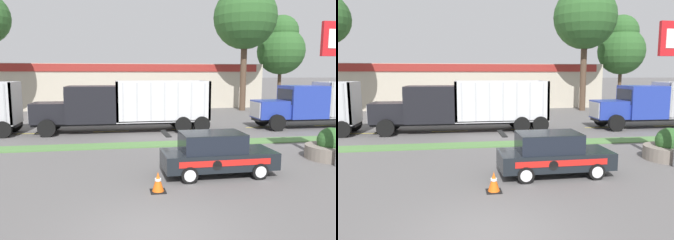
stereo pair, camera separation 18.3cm
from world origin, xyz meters
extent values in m
plane|color=#5B5959|center=(0.00, 0.00, 0.00)|extent=(600.00, 600.00, 0.00)
cube|color=#517F42|center=(0.00, 10.11, 0.03)|extent=(120.00, 1.36, 0.06)
cube|color=yellow|center=(-6.57, 14.79, 0.00)|extent=(2.40, 0.14, 0.01)
cube|color=yellow|center=(-1.17, 14.79, 0.00)|extent=(2.40, 0.14, 0.01)
cube|color=yellow|center=(4.23, 14.79, 0.00)|extent=(2.40, 0.14, 0.01)
cube|color=yellow|center=(9.63, 14.79, 0.00)|extent=(2.40, 0.14, 0.01)
cube|color=yellow|center=(15.03, 14.79, 0.00)|extent=(2.40, 0.14, 0.01)
cube|color=#B7B7BC|center=(-7.07, 14.68, 2.06)|extent=(0.16, 2.36, 2.60)
cube|color=#A3A3A8|center=(-7.38, 13.48, 2.06)|extent=(0.10, 0.04, 2.47)
cylinder|color=black|center=(-7.59, 13.52, 0.51)|extent=(1.03, 0.30, 1.03)
cylinder|color=black|center=(-7.59, 15.84, 0.51)|extent=(1.03, 0.30, 1.03)
cube|color=black|center=(-0.38, 14.66, 0.63)|extent=(11.49, 1.41, 0.18)
cube|color=black|center=(-5.04, 14.66, 1.37)|extent=(2.18, 2.11, 1.29)
cube|color=#B7B7BC|center=(-6.15, 14.66, 1.37)|extent=(0.06, 1.80, 1.10)
cube|color=black|center=(-2.38, 14.66, 1.89)|extent=(3.14, 2.57, 2.35)
cube|color=black|center=(-3.97, 14.66, 2.30)|extent=(0.04, 2.19, 1.06)
cylinder|color=silver|center=(-0.71, 13.83, 2.59)|extent=(0.14, 0.14, 1.39)
cube|color=silver|center=(2.28, 14.66, 0.78)|extent=(6.18, 2.57, 0.12)
cube|color=silver|center=(-0.73, 14.66, 2.08)|extent=(0.16, 2.57, 2.60)
cube|color=silver|center=(5.29, 14.66, 2.08)|extent=(0.16, 2.57, 2.60)
cube|color=silver|center=(2.28, 13.46, 2.08)|extent=(6.18, 0.16, 2.60)
cube|color=silver|center=(2.28, 15.87, 2.08)|extent=(6.18, 0.16, 2.60)
cube|color=#BCBCC1|center=(-0.37, 13.36, 2.08)|extent=(0.10, 0.04, 2.47)
cube|color=#BCBCC1|center=(0.51, 13.36, 2.08)|extent=(0.10, 0.04, 2.47)
cube|color=#BCBCC1|center=(1.40, 13.36, 2.08)|extent=(0.10, 0.04, 2.47)
cube|color=#BCBCC1|center=(2.28, 13.36, 2.08)|extent=(0.10, 0.04, 2.47)
cube|color=#BCBCC1|center=(3.16, 13.36, 2.08)|extent=(0.10, 0.04, 2.47)
cube|color=#BCBCC1|center=(4.04, 13.36, 2.08)|extent=(0.10, 0.04, 2.47)
cube|color=#BCBCC1|center=(4.93, 13.36, 2.08)|extent=(0.10, 0.04, 2.47)
cylinder|color=black|center=(-5.04, 13.40, 0.54)|extent=(1.08, 0.30, 1.08)
cylinder|color=black|center=(-5.04, 15.93, 0.54)|extent=(1.08, 0.30, 1.08)
cylinder|color=black|center=(4.77, 13.40, 0.54)|extent=(1.08, 0.30, 1.08)
cylinder|color=black|center=(4.77, 15.93, 0.54)|extent=(1.08, 0.30, 1.08)
cylinder|color=black|center=(3.51, 13.40, 0.54)|extent=(1.08, 0.30, 1.08)
cylinder|color=black|center=(3.51, 15.93, 0.54)|extent=(1.08, 0.30, 1.08)
cube|color=black|center=(14.59, 14.22, 0.65)|extent=(11.47, 1.30, 0.18)
cube|color=#23389E|center=(9.94, 14.22, 1.37)|extent=(2.18, 1.93, 1.25)
cube|color=#B7B7BC|center=(8.82, 14.22, 1.37)|extent=(0.06, 1.65, 1.06)
cube|color=#23389E|center=(12.42, 14.22, 1.88)|extent=(2.76, 2.36, 2.28)
cube|color=black|center=(11.02, 14.22, 2.28)|extent=(0.04, 2.00, 1.02)
cylinder|color=silver|center=(13.90, 13.45, 2.60)|extent=(0.14, 0.14, 1.44)
cube|color=#ADADB2|center=(13.88, 14.22, 2.04)|extent=(0.16, 2.36, 2.46)
cube|color=#99999E|center=(14.20, 13.02, 2.04)|extent=(0.10, 0.04, 2.34)
cylinder|color=black|center=(9.94, 13.06, 0.56)|extent=(1.13, 0.30, 1.13)
cylinder|color=black|center=(9.94, 15.38, 0.56)|extent=(1.13, 0.30, 1.13)
cube|color=black|center=(3.00, 4.45, 0.62)|extent=(4.30, 1.80, 0.64)
cube|color=black|center=(2.74, 4.45, 1.28)|extent=(2.37, 1.56, 0.67)
cube|color=black|center=(2.74, 4.45, 1.63)|extent=(2.37, 1.56, 0.04)
cube|color=black|center=(0.95, 4.43, 1.67)|extent=(0.22, 1.40, 0.03)
cube|color=red|center=(3.01, 3.57, 0.69)|extent=(3.43, 0.05, 0.22)
cylinder|color=black|center=(2.69, 3.56, 0.62)|extent=(0.35, 0.01, 0.35)
cylinder|color=black|center=(4.33, 3.64, 0.30)|extent=(0.61, 0.21, 0.61)
cylinder|color=silver|center=(4.33, 3.53, 0.30)|extent=(0.43, 0.02, 0.43)
cylinder|color=black|center=(4.31, 5.30, 0.30)|extent=(0.61, 0.21, 0.61)
cylinder|color=silver|center=(4.31, 5.41, 0.30)|extent=(0.43, 0.02, 0.43)
cylinder|color=black|center=(1.68, 3.60, 0.30)|extent=(0.61, 0.21, 0.61)
cylinder|color=silver|center=(1.68, 3.50, 0.30)|extent=(0.43, 0.02, 0.43)
cylinder|color=black|center=(1.66, 5.27, 0.30)|extent=(0.61, 0.21, 0.61)
cylinder|color=silver|center=(1.66, 5.37, 0.30)|extent=(0.43, 0.02, 0.43)
cylinder|color=slate|center=(8.81, 5.91, 0.30)|extent=(2.19, 2.19, 0.60)
sphere|color=#2D5B28|center=(8.81, 5.91, 0.84)|extent=(1.20, 1.20, 1.20)
cube|color=black|center=(0.47, 2.96, 0.01)|extent=(0.51, 0.51, 0.03)
cone|color=#EA5B14|center=(0.47, 2.96, 0.35)|extent=(0.39, 0.39, 0.65)
cylinder|color=white|center=(0.47, 2.96, 0.42)|extent=(0.22, 0.22, 0.08)
cube|color=#BCB29E|center=(-0.27, 34.27, 2.47)|extent=(32.34, 12.00, 4.94)
cube|color=maroon|center=(-0.27, 28.22, 4.49)|extent=(30.73, 0.10, 0.80)
cylinder|color=brown|center=(18.54, 29.27, 2.50)|extent=(0.41, 0.41, 5.01)
sphere|color=#2D5B28|center=(18.54, 29.27, 6.51)|extent=(5.47, 5.47, 5.47)
sphere|color=#2D5B28|center=(18.54, 29.27, 8.70)|extent=(3.83, 3.83, 3.83)
cylinder|color=brown|center=(12.50, 25.61, 3.91)|extent=(0.64, 0.64, 7.81)
sphere|color=#2D5B28|center=(12.50, 25.61, 9.58)|extent=(6.44, 6.44, 6.44)
camera|label=1|loc=(-0.87, -7.31, 3.86)|focal=35.00mm
camera|label=2|loc=(-0.69, -7.34, 3.86)|focal=35.00mm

